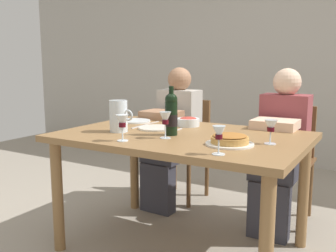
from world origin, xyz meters
name	(u,v)px	position (x,y,z in m)	size (l,w,h in m)	color
ground_plane	(181,247)	(0.00, 0.00, 0.00)	(8.00, 8.00, 0.00)	gray
back_wall	(285,45)	(0.00, 2.51, 1.40)	(8.00, 0.10, 2.80)	#B2ADA3
dining_table	(182,148)	(0.00, 0.00, 0.67)	(1.50, 1.00, 0.76)	olive
wine_bottle	(171,114)	(-0.04, -0.07, 0.89)	(0.08, 0.08, 0.30)	black
water_pitcher	(119,118)	(-0.38, -0.14, 0.85)	(0.17, 0.12, 0.20)	silver
baked_tart	(230,140)	(0.38, -0.15, 0.79)	(0.26, 0.26, 0.06)	white
salad_bowl	(188,121)	(-0.10, 0.28, 0.79)	(0.16, 0.16, 0.07)	silver
wine_glass_left_diner	(165,120)	(-0.02, -0.17, 0.87)	(0.07, 0.07, 0.16)	silver
wine_glass_right_diner	(271,127)	(0.56, -0.02, 0.85)	(0.07, 0.07, 0.13)	silver
wine_glass_centre	(219,134)	(0.41, -0.39, 0.86)	(0.06, 0.06, 0.14)	silver
wine_glass_spare	(122,122)	(-0.19, -0.36, 0.87)	(0.07, 0.07, 0.15)	silver
dinner_plate_left_setting	(157,128)	(-0.23, 0.07, 0.77)	(0.25, 0.25, 0.01)	silver
dinner_plate_right_setting	(135,121)	(-0.54, 0.25, 0.77)	(0.24, 0.24, 0.01)	silver
fork_left_setting	(138,127)	(-0.38, 0.07, 0.76)	(0.16, 0.01, 0.01)	silver
knife_left_setting	(176,131)	(-0.08, 0.07, 0.76)	(0.18, 0.01, 0.01)	silver
knife_right_setting	(152,123)	(-0.39, 0.25, 0.76)	(0.18, 0.01, 0.01)	silver
spoon_right_setting	(119,120)	(-0.69, 0.25, 0.76)	(0.16, 0.01, 0.01)	silver
chair_left	(186,142)	(-0.45, 0.91, 0.50)	(0.41, 0.41, 0.87)	brown
diner_left	(172,133)	(-0.45, 0.67, 0.62)	(0.35, 0.51, 1.16)	#B7B2A8
chair_right	(287,154)	(0.45, 0.89, 0.50)	(0.40, 0.40, 0.87)	brown
diner_right	(280,145)	(0.45, 0.65, 0.62)	(0.34, 0.50, 1.16)	#8E3D42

